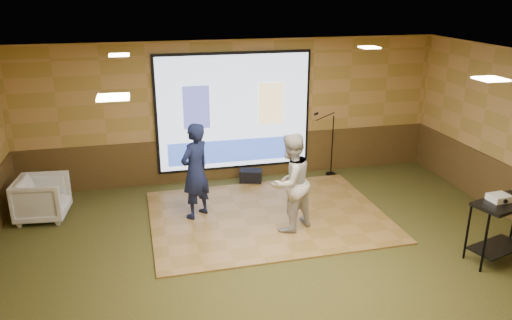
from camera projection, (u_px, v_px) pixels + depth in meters
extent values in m
plane|color=#293618|center=(278.00, 255.00, 7.89)|extent=(9.00, 9.00, 0.00)
cube|color=tan|center=(234.00, 111.00, 10.60)|extent=(9.00, 0.04, 3.00)
cube|color=tan|center=(395.00, 306.00, 4.18)|extent=(9.00, 0.04, 3.00)
cube|color=silver|center=(281.00, 65.00, 6.89)|extent=(9.00, 7.00, 0.04)
cube|color=#4B3319|center=(234.00, 157.00, 10.92)|extent=(9.00, 0.04, 0.95)
cube|color=black|center=(234.00, 112.00, 10.55)|extent=(3.32, 0.03, 2.52)
cube|color=#C9D9FF|center=(234.00, 112.00, 10.52)|extent=(3.20, 0.02, 2.40)
cube|color=#3F438C|center=(196.00, 108.00, 10.28)|extent=(0.55, 0.01, 0.90)
cube|color=#DFC181|center=(271.00, 103.00, 10.64)|extent=(0.55, 0.01, 0.90)
cube|color=#3050B7|center=(235.00, 151.00, 10.79)|extent=(2.88, 0.01, 0.50)
cube|color=#FFE5BF|center=(119.00, 55.00, 8.06)|extent=(0.32, 0.32, 0.02)
cube|color=#FFE5BF|center=(370.00, 47.00, 9.04)|extent=(0.32, 0.32, 0.02)
cube|color=#FFE5BF|center=(113.00, 97.00, 5.04)|extent=(0.32, 0.32, 0.02)
cube|color=#FFE5BF|center=(491.00, 79.00, 6.01)|extent=(0.32, 0.32, 0.02)
cube|color=olive|center=(268.00, 216.00, 9.20)|extent=(4.27, 3.28, 0.03)
imported|color=#131A3E|center=(195.00, 171.00, 8.88)|extent=(0.76, 0.73, 1.76)
imported|color=beige|center=(290.00, 183.00, 8.42)|extent=(1.04, 0.97, 1.72)
cylinder|color=black|center=(485.00, 243.00, 7.28)|extent=(0.04, 0.04, 0.96)
cylinder|color=black|center=(468.00, 231.00, 7.65)|extent=(0.04, 0.04, 0.96)
cube|color=black|center=(505.00, 203.00, 7.38)|extent=(0.96, 0.50, 0.05)
cube|color=black|center=(497.00, 247.00, 7.63)|extent=(0.86, 0.45, 0.03)
cube|color=white|center=(499.00, 198.00, 7.39)|extent=(0.32, 0.27, 0.10)
cylinder|color=black|center=(331.00, 174.00, 11.26)|extent=(0.23, 0.23, 0.02)
cylinder|color=black|center=(332.00, 146.00, 11.04)|extent=(0.02, 0.02, 1.35)
cylinder|color=black|center=(325.00, 117.00, 10.77)|extent=(0.43, 0.02, 0.17)
cylinder|color=black|center=(316.00, 114.00, 10.70)|extent=(0.10, 0.05, 0.08)
imported|color=gray|center=(42.00, 198.00, 9.02)|extent=(0.95, 0.93, 0.79)
cube|color=black|center=(251.00, 176.00, 10.74)|extent=(0.53, 0.43, 0.29)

